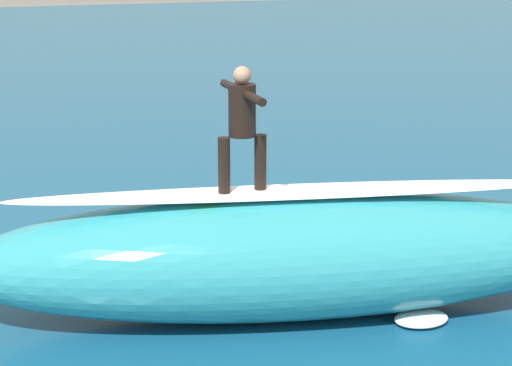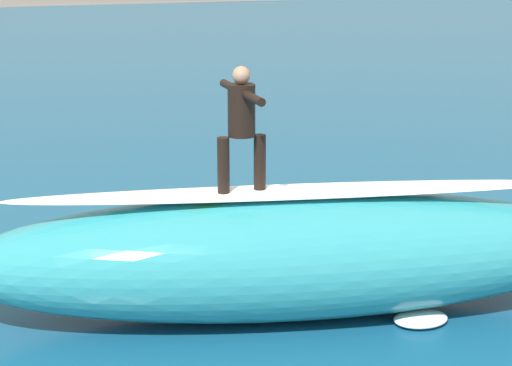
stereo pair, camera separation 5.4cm
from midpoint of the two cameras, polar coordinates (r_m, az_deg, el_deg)
ground_plane at (r=13.87m, az=2.31°, el=-5.52°), size 120.00×120.00×0.00m
wave_crest at (r=11.87m, az=2.08°, el=-4.78°), size 9.19×4.13×1.73m
wave_foam_lip at (r=11.58m, az=2.12°, el=-0.59°), size 7.56×2.50×0.08m
surfboard_riding at (r=11.50m, az=-1.03°, el=-0.74°), size 2.11×0.57×0.07m
surfer_riding at (r=11.26m, az=-1.05°, el=4.18°), size 0.66×1.58×1.67m
surfboard_paddling at (r=15.84m, az=0.55°, el=-2.61°), size 1.35×2.16×0.08m
surfer_paddling at (r=15.70m, az=0.90°, el=-2.11°), size 0.93×1.66×0.32m
foam_patch_near at (r=12.08m, az=10.69°, el=-8.75°), size 0.78×0.58×0.14m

